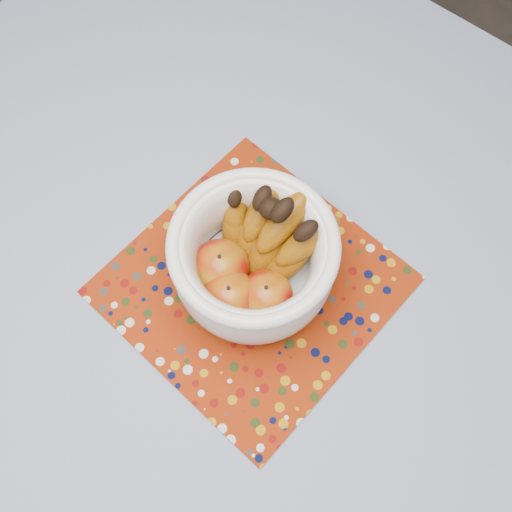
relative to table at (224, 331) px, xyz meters
The scene contains 4 objects.
table is the anchor object (origin of this frame).
tablecloth 0.08m from the table, ahead, with size 1.32×1.32×0.01m, color #6376A6.
placemat 0.11m from the table, 83.56° to the left, with size 0.34×0.34×0.00m, color maroon.
fruit_bowl 0.18m from the table, 89.33° to the left, with size 0.23×0.22×0.16m.
Camera 1 is at (0.19, -0.16, 1.55)m, focal length 42.00 mm.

